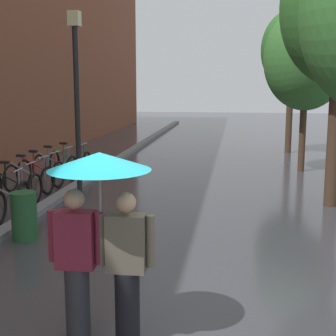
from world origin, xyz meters
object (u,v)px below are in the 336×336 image
at_px(parked_bicycle_4, 29,178).
at_px(parked_bicycle_7, 71,162).
at_px(couple_under_umbrella, 100,221).
at_px(litter_bin, 24,216).
at_px(street_lamp_post, 77,93).
at_px(parked_bicycle_3, 14,187).
at_px(parked_bicycle_6, 55,166).
at_px(street_tree_3, 292,50).
at_px(street_tree_2, 306,59).
at_px(parked_bicycle_5, 41,172).
at_px(parked_bicycle_2, 0,196).

bearing_deg(parked_bicycle_4, parked_bicycle_7, 86.14).
xyz_separation_m(couple_under_umbrella, litter_bin, (-2.26, 3.07, -0.89)).
bearing_deg(litter_bin, street_lamp_post, 87.70).
relative_size(parked_bicycle_3, parked_bicycle_6, 0.97).
distance_m(couple_under_umbrella, litter_bin, 3.92).
bearing_deg(street_lamp_post, street_tree_3, 58.37).
height_order(street_tree_2, litter_bin, street_tree_2).
xyz_separation_m(parked_bicycle_6, parked_bicycle_7, (0.17, 0.80, 0.00)).
distance_m(parked_bicycle_3, parked_bicycle_4, 0.98).
bearing_deg(parked_bicycle_3, parked_bicycle_5, 93.03).
distance_m(street_tree_3, litter_bin, 13.35).
bearing_deg(parked_bicycle_4, parked_bicycle_5, 91.18).
height_order(parked_bicycle_4, parked_bicycle_7, same).
xyz_separation_m(street_tree_3, parked_bicycle_7, (-6.88, -5.59, -3.53)).
bearing_deg(parked_bicycle_7, parked_bicycle_6, -101.88).
bearing_deg(parked_bicycle_2, street_lamp_post, 38.38).
bearing_deg(parked_bicycle_3, parked_bicycle_2, -83.44).
height_order(street_tree_2, parked_bicycle_2, street_tree_2).
relative_size(parked_bicycle_6, couple_under_umbrella, 0.57).
height_order(street_tree_3, parked_bicycle_5, street_tree_3).
height_order(street_tree_2, couple_under_umbrella, street_tree_2).
relative_size(parked_bicycle_2, parked_bicycle_6, 0.97).
relative_size(parked_bicycle_4, parked_bicycle_5, 1.00).
distance_m(street_tree_3, couple_under_umbrella, 15.28).
bearing_deg(parked_bicycle_7, parked_bicycle_5, -96.06).
relative_size(street_tree_3, parked_bicycle_5, 4.64).
bearing_deg(parked_bicycle_5, litter_bin, -70.97).
height_order(street_tree_2, parked_bicycle_4, street_tree_2).
xyz_separation_m(street_tree_2, street_tree_3, (0.00, 4.08, 0.51)).
height_order(street_tree_2, parked_bicycle_3, street_tree_2).
distance_m(parked_bicycle_2, parked_bicycle_6, 3.62).
bearing_deg(parked_bicycle_7, parked_bicycle_4, -93.86).
relative_size(street_tree_2, parked_bicycle_3, 4.43).
xyz_separation_m(street_tree_3, parked_bicycle_2, (-6.87, -10.01, -3.53)).
distance_m(parked_bicycle_3, street_lamp_post, 2.57).
bearing_deg(couple_under_umbrella, parked_bicycle_6, 114.09).
bearing_deg(parked_bicycle_3, parked_bicycle_6, 91.54).
height_order(parked_bicycle_5, street_lamp_post, street_lamp_post).
xyz_separation_m(parked_bicycle_3, street_lamp_post, (1.48, 0.20, 2.09)).
relative_size(parked_bicycle_5, parked_bicycle_7, 1.06).
xyz_separation_m(parked_bicycle_3, parked_bicycle_4, (-0.08, 0.98, 0.00)).
relative_size(parked_bicycle_5, street_lamp_post, 0.28).
xyz_separation_m(street_tree_3, litter_bin, (-5.60, -11.61, -3.48)).
bearing_deg(street_lamp_post, couple_under_umbrella, -69.51).
bearing_deg(litter_bin, street_tree_3, 64.24).
bearing_deg(street_tree_2, parked_bicycle_7, -167.57).
xyz_separation_m(street_tree_2, parked_bicycle_6, (-7.04, -2.32, -3.02)).
relative_size(parked_bicycle_2, parked_bicycle_3, 1.00).
bearing_deg(parked_bicycle_4, parked_bicycle_6, 89.88).
distance_m(street_tree_3, parked_bicycle_5, 10.80).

